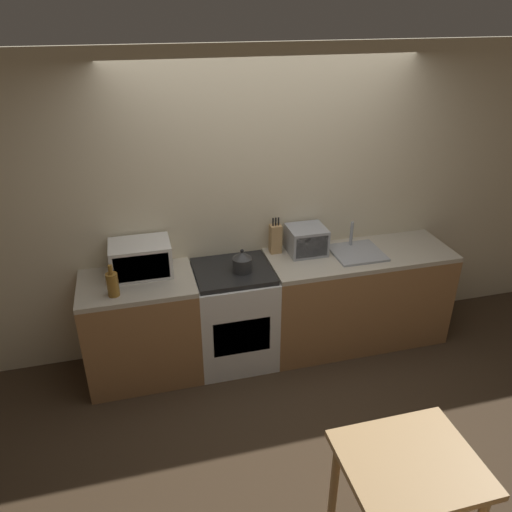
{
  "coord_description": "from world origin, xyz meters",
  "views": [
    {
      "loc": [
        -1.09,
        -2.83,
        2.89
      ],
      "look_at": [
        -0.19,
        0.6,
        1.05
      ],
      "focal_mm": 35.0,
      "sensor_mm": 36.0,
      "label": 1
    }
  ],
  "objects": [
    {
      "name": "toaster_oven",
      "position": [
        0.32,
        0.84,
        1.02
      ],
      "size": [
        0.32,
        0.29,
        0.23
      ],
      "color": "#999BA0",
      "rests_on": "counter_right_run"
    },
    {
      "name": "kettle",
      "position": [
        -0.3,
        0.65,
        0.99
      ],
      "size": [
        0.16,
        0.16,
        0.2
      ],
      "color": "#2D2D2D",
      "rests_on": "stove_range"
    },
    {
      "name": "bottle",
      "position": [
        -1.31,
        0.53,
        1.0
      ],
      "size": [
        0.09,
        0.09,
        0.25
      ],
      "color": "olive",
      "rests_on": "counter_left_run"
    },
    {
      "name": "dining_table",
      "position": [
        0.14,
        -1.3,
        0.63
      ],
      "size": [
        0.71,
        0.6,
        0.77
      ],
      "color": "tan",
      "rests_on": "ground_plane"
    },
    {
      "name": "ground_plane",
      "position": [
        0.0,
        0.0,
        0.0
      ],
      "size": [
        16.0,
        16.0,
        0.0
      ],
      "primitive_type": "plane",
      "color": "#3D2D1E"
    },
    {
      "name": "knife_block",
      "position": [
        0.06,
        0.91,
        1.03
      ],
      "size": [
        0.1,
        0.09,
        0.32
      ],
      "color": "tan",
      "rests_on": "counter_right_run"
    },
    {
      "name": "counter_right_run",
      "position": [
        0.78,
        0.7,
        0.45
      ],
      "size": [
        1.64,
        0.62,
        0.9
      ],
      "color": "olive",
      "rests_on": "ground_plane"
    },
    {
      "name": "wall_back",
      "position": [
        0.0,
        1.04,
        1.3
      ],
      "size": [
        10.0,
        0.06,
        2.6
      ],
      "color": "beige",
      "rests_on": "ground_plane"
    },
    {
      "name": "sink_basin",
      "position": [
        0.75,
        0.71,
        0.92
      ],
      "size": [
        0.43,
        0.41,
        0.24
      ],
      "color": "#999BA0",
      "rests_on": "counter_right_run"
    },
    {
      "name": "microwave",
      "position": [
        -1.09,
        0.82,
        1.04
      ],
      "size": [
        0.48,
        0.34,
        0.27
      ],
      "color": "silver",
      "rests_on": "counter_left_run"
    },
    {
      "name": "stove_range",
      "position": [
        -0.36,
        0.7,
        0.45
      ],
      "size": [
        0.66,
        0.62,
        0.9
      ],
      "color": "silver",
      "rests_on": "ground_plane"
    },
    {
      "name": "counter_left_run",
      "position": [
        -1.15,
        0.7,
        0.45
      ],
      "size": [
        0.91,
        0.62,
        0.9
      ],
      "color": "olive",
      "rests_on": "ground_plane"
    }
  ]
}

